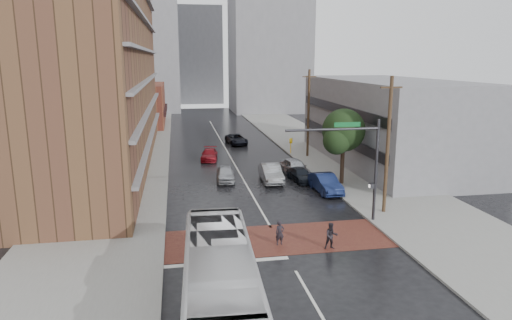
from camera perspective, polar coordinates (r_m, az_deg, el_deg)
name	(u,v)px	position (r m, az deg, el deg)	size (l,w,h in m)	color
ground	(279,242)	(28.79, 2.91, -10.24)	(160.00, 160.00, 0.00)	black
crosswalk	(277,239)	(29.24, 2.69, -9.85)	(14.00, 5.00, 0.02)	brown
sidewalk_west	(128,161)	(52.35, -15.75, -0.15)	(9.00, 90.00, 0.15)	gray
sidewalk_east	(327,154)	(54.92, 8.85, 0.75)	(9.00, 90.00, 0.15)	gray
apartment_block	(93,30)	(50.59, -19.74, 15.07)	(10.00, 44.00, 28.00)	brown
storefront_west	(140,105)	(80.46, -14.28, 6.69)	(8.00, 16.00, 7.00)	brown
building_east	(387,122)	(51.52, 16.09, 4.63)	(11.00, 26.00, 9.00)	gray
distant_tower_west	(135,36)	(104.29, -14.84, 14.79)	(18.00, 16.00, 32.00)	gray
distant_tower_east	(269,26)	(100.13, 1.66, 16.45)	(16.00, 14.00, 36.00)	gray
distant_tower_center	(198,56)	(121.02, -7.29, 12.83)	(12.00, 10.00, 24.00)	gray
street_tree	(344,133)	(41.09, 10.89, 3.34)	(4.20, 4.10, 6.90)	#332319
signal_mast	(356,156)	(31.40, 12.45, 0.47)	(6.50, 0.30, 7.20)	#2D2D33
utility_pole_near	(388,145)	(33.87, 16.15, 1.83)	(1.60, 0.26, 10.00)	#473321
utility_pole_far	(308,113)	(52.36, 6.57, 5.87)	(1.60, 0.26, 10.00)	#473321
transit_bus	(220,287)	(19.91, -4.48, -15.59)	(2.96, 12.64, 3.52)	silver
pedestrian_a	(280,233)	(28.17, 2.99, -9.10)	(0.55, 0.36, 1.51)	black
pedestrian_b	(331,236)	(27.90, 9.39, -9.35)	(0.79, 0.62, 1.63)	black
car_travel_a	(225,174)	(42.47, -3.86, -1.72)	(1.66, 4.13, 1.41)	#AAADB2
car_travel_b	(271,173)	(42.19, 1.89, -1.65)	(1.71, 4.90, 1.62)	#979A9E
car_travel_c	(209,155)	(51.50, -5.86, 0.68)	(1.74, 4.27, 1.24)	maroon
suv_travel	(236,139)	(60.92, -2.47, 2.62)	(2.21, 4.80, 1.33)	black
car_parked_near	(325,183)	(39.30, 8.67, -2.89)	(1.66, 4.76, 1.57)	#16224E
car_parked_mid	(301,175)	(42.66, 5.59, -1.84)	(1.66, 4.08, 1.18)	black
car_parked_far	(295,167)	(44.55, 4.89, -0.91)	(1.94, 4.82, 1.64)	#B1B3B9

